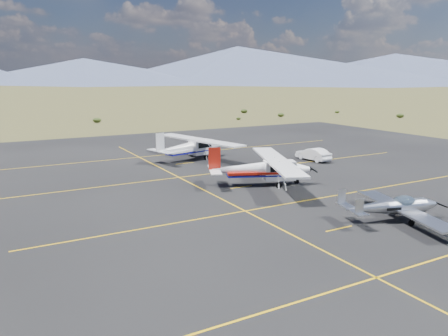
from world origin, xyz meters
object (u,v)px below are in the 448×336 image
object	(u,v)px
aircraft_low_wing	(394,207)
aircraft_cessna	(262,168)
sedan	(313,154)
aircraft_plain	(190,147)

from	to	relation	value
aircraft_low_wing	aircraft_cessna	distance (m)	11.54
sedan	aircraft_plain	bearing A→B (deg)	-35.92
aircraft_plain	sedan	world-z (taller)	aircraft_plain
aircraft_plain	aircraft_low_wing	bearing A→B (deg)	-98.06
aircraft_plain	sedan	distance (m)	12.89
aircraft_cessna	aircraft_plain	distance (m)	12.74
aircraft_cessna	aircraft_low_wing	bearing A→B (deg)	-56.95
aircraft_low_wing	aircraft_plain	size ratio (longest dim) A/B	0.69
aircraft_cessna	aircraft_plain	world-z (taller)	aircraft_cessna
aircraft_low_wing	sedan	size ratio (longest dim) A/B	2.12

